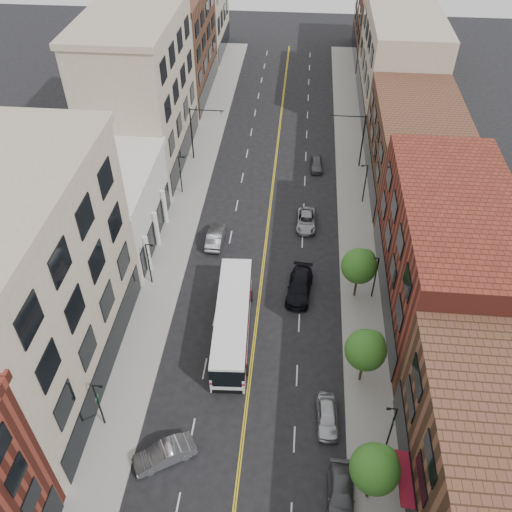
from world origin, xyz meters
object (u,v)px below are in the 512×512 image
(car_lane_b, at_px, (306,221))
(car_lane_c, at_px, (316,164))
(car_parked_mid, at_px, (341,495))
(car_lane_behind, at_px, (216,236))
(car_angle_b, at_px, (164,454))
(car_parked_far, at_px, (327,416))
(car_lane_a, at_px, (300,287))
(city_bus, at_px, (233,320))

(car_lane_b, relative_size, car_lane_c, 1.24)
(car_parked_mid, height_order, car_lane_c, car_parked_mid)
(car_lane_b, bearing_deg, car_parked_mid, -84.81)
(car_lane_behind, relative_size, car_lane_c, 1.26)
(car_angle_b, distance_m, car_lane_c, 43.04)
(car_angle_b, relative_size, car_lane_b, 0.98)
(car_lane_behind, bearing_deg, car_lane_b, -157.45)
(car_angle_b, xyz_separation_m, car_lane_c, (11.01, 41.61, -0.12))
(car_parked_far, height_order, car_lane_a, car_lane_a)
(car_lane_b, bearing_deg, city_bus, -111.03)
(car_parked_far, distance_m, car_lane_b, 25.24)
(car_lane_b, bearing_deg, car_lane_a, -92.68)
(city_bus, height_order, car_lane_c, city_bus)
(car_lane_c, bearing_deg, car_angle_b, -106.27)
(car_parked_far, distance_m, car_lane_a, 14.45)
(car_parked_far, relative_size, car_lane_b, 0.89)
(car_parked_far, xyz_separation_m, car_lane_b, (-2.19, 25.15, -0.06))
(car_angle_b, xyz_separation_m, car_parked_mid, (13.00, -1.85, -0.09))
(car_lane_b, distance_m, car_lane_c, 12.21)
(car_parked_far, xyz_separation_m, car_lane_behind, (-12.01, 21.24, 0.08))
(car_lane_behind, bearing_deg, city_bus, 105.95)
(car_parked_far, bearing_deg, car_lane_b, 92.67)
(car_parked_mid, height_order, car_lane_behind, car_lane_behind)
(car_lane_behind, bearing_deg, car_parked_far, 120.35)
(car_lane_a, xyz_separation_m, car_lane_c, (1.52, 23.10, -0.16))
(car_lane_behind, height_order, car_lane_b, car_lane_behind)
(city_bus, relative_size, car_lane_c, 3.47)
(car_angle_b, relative_size, car_parked_far, 1.11)
(car_angle_b, bearing_deg, car_lane_c, 134.46)
(car_parked_mid, height_order, car_lane_a, car_lane_a)
(car_lane_b, bearing_deg, car_parked_far, -85.45)
(car_angle_b, bearing_deg, car_parked_mid, 51.18)
(city_bus, xyz_separation_m, car_lane_a, (5.90, 5.91, -1.16))
(car_parked_mid, xyz_separation_m, car_lane_c, (-1.99, 43.46, -0.03))
(car_angle_b, bearing_deg, city_bus, 133.39)
(car_lane_a, bearing_deg, city_bus, -129.56)
(car_parked_mid, bearing_deg, car_lane_c, 93.99)
(city_bus, xyz_separation_m, car_lane_c, (7.42, 29.01, -1.32))
(car_parked_far, bearing_deg, car_parked_mid, -84.07)
(car_lane_behind, height_order, car_lane_c, car_lane_behind)
(car_lane_c, bearing_deg, city_bus, -105.80)
(car_parked_mid, distance_m, car_lane_behind, 30.27)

